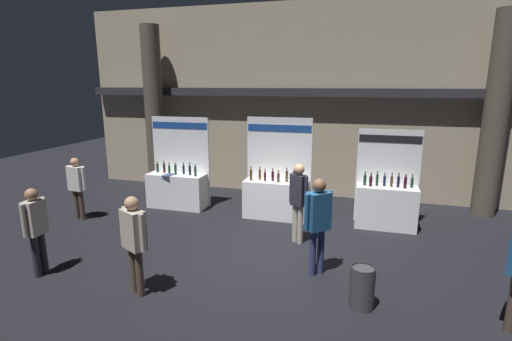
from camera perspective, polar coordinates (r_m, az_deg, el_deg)
The scene contains 11 objects.
ground_plane at distance 7.96m, azimuth 2.36°, elevation -12.45°, with size 28.90×28.90×0.00m, color black.
hall_colonnade at distance 11.63m, azimuth 7.80°, elevation 9.98°, with size 14.45×1.15×5.73m.
exhibitor_booth_0 at distance 10.87m, azimuth -11.67°, elevation -2.27°, with size 1.70×0.73×2.50m.
exhibitor_booth_1 at distance 9.84m, azimuth 3.02°, elevation -3.55°, with size 1.70×0.66×2.56m.
exhibitor_booth_2 at distance 9.68m, azimuth 18.91°, elevation -4.58°, with size 1.47×0.66×2.34m.
trash_bin at distance 6.35m, azimuth 15.62°, elevation -16.52°, with size 0.38×0.38×0.68m.
visitor_0 at distance 7.85m, azimuth -30.16°, elevation -7.05°, with size 0.23×0.52×1.63m.
visitor_1 at distance 6.49m, azimuth -17.83°, elevation -9.41°, with size 0.55×0.41×1.68m.
visitor_3 at distance 8.20m, azimuth 6.37°, elevation -4.01°, with size 0.43×0.32×1.76m.
visitor_4 at distance 6.87m, azimuth 9.28°, elevation -6.96°, with size 0.47×0.46×1.80m.
visitor_5 at distance 10.59m, azimuth -25.27°, elevation -1.72°, with size 0.59×0.29×1.60m.
Camera 1 is at (1.66, -6.99, 3.41)m, focal length 26.68 mm.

